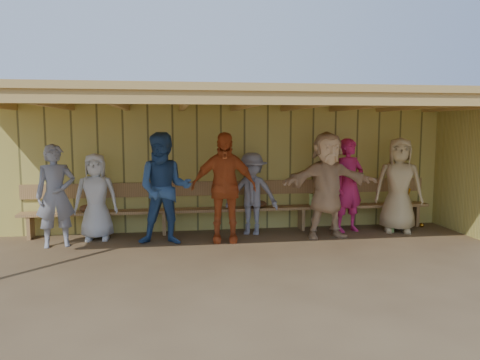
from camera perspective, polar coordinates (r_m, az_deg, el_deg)
name	(u,v)px	position (r m, az deg, el deg)	size (l,w,h in m)	color
ground	(243,246)	(7.76, 0.39, -8.02)	(90.00, 90.00, 0.00)	brown
player_a	(56,196)	(8.13, -21.55, -1.79)	(0.61, 0.40, 1.68)	gray
player_b	(96,197)	(8.41, -17.15, -1.96)	(0.73, 0.48, 1.50)	silver
player_c	(165,189)	(7.81, -9.18, -1.06)	(0.90, 0.70, 1.86)	#2E5080
player_d	(224,187)	(7.90, -1.99, -0.89)	(1.09, 0.45, 1.86)	#CE5321
player_e	(252,194)	(8.45, 1.45, -1.68)	(0.96, 0.55, 1.48)	gray
player_f	(327,185)	(8.33, 10.59, -0.59)	(1.73, 0.55, 1.87)	#E3B580
player_g	(349,185)	(8.88, 13.13, -0.64)	(0.63, 0.41, 1.73)	#D42160
player_h	(399,185)	(9.12, 18.78, -0.57)	(0.86, 0.56, 1.75)	tan
dugout_structure	(259,141)	(8.26, 2.33, 4.76)	(8.80, 3.20, 2.50)	#CABB56
bench	(234,203)	(8.73, -0.75, -2.83)	(7.60, 0.34, 0.93)	#AD814A
dugout_equipment	(199,207)	(8.55, -5.00, -3.32)	(6.45, 0.62, 0.80)	orange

